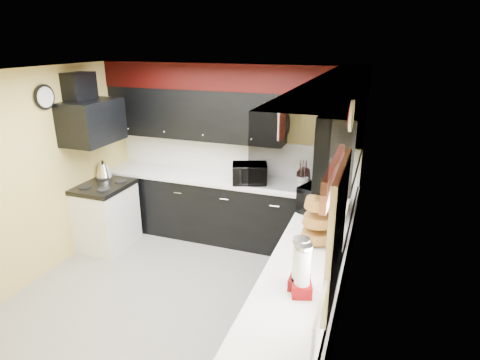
% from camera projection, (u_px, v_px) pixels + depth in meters
% --- Properties ---
extents(ground, '(3.60, 3.60, 0.00)m').
position_uv_depth(ground, '(178.00, 295.00, 4.63)').
color(ground, gray).
rests_on(ground, ground).
extents(wall_back, '(3.60, 0.06, 2.50)m').
position_uv_depth(wall_back, '(233.00, 152.00, 5.81)').
color(wall_back, '#E0C666').
rests_on(wall_back, ground).
extents(wall_right, '(0.06, 3.60, 2.50)m').
position_uv_depth(wall_right, '(348.00, 219.00, 3.64)').
color(wall_right, '#E0C666').
rests_on(wall_right, ground).
extents(wall_left, '(0.06, 3.60, 2.50)m').
position_uv_depth(wall_left, '(39.00, 176.00, 4.78)').
color(wall_left, '#E0C666').
rests_on(wall_left, ground).
extents(ceiling, '(3.60, 3.60, 0.06)m').
position_uv_depth(ceiling, '(165.00, 72.00, 3.79)').
color(ceiling, white).
rests_on(ceiling, wall_back).
extents(cab_back, '(3.60, 0.60, 0.90)m').
position_uv_depth(cab_back, '(226.00, 210.00, 5.81)').
color(cab_back, black).
rests_on(cab_back, ground).
extents(cab_right, '(0.60, 3.00, 0.90)m').
position_uv_depth(cab_right, '(304.00, 305.00, 3.73)').
color(cab_right, black).
rests_on(cab_right, ground).
extents(counter_back, '(3.62, 0.64, 0.04)m').
position_uv_depth(counter_back, '(225.00, 180.00, 5.65)').
color(counter_back, white).
rests_on(counter_back, cab_back).
extents(counter_right, '(0.64, 3.02, 0.04)m').
position_uv_depth(counter_right, '(307.00, 261.00, 3.58)').
color(counter_right, white).
rests_on(counter_right, cab_right).
extents(splash_back, '(3.60, 0.02, 0.50)m').
position_uv_depth(splash_back, '(233.00, 156.00, 5.82)').
color(splash_back, white).
rests_on(splash_back, counter_back).
extents(splash_right, '(0.02, 3.60, 0.50)m').
position_uv_depth(splash_right, '(346.00, 225.00, 3.66)').
color(splash_right, white).
rests_on(splash_right, counter_right).
extents(upper_back, '(2.60, 0.35, 0.70)m').
position_uv_depth(upper_back, '(195.00, 114.00, 5.63)').
color(upper_back, black).
rests_on(upper_back, wall_back).
extents(upper_right, '(0.35, 1.80, 0.70)m').
position_uv_depth(upper_right, '(344.00, 137.00, 4.31)').
color(upper_right, black).
rests_on(upper_right, wall_right).
extents(soffit_back, '(3.60, 0.36, 0.35)m').
position_uv_depth(soffit_back, '(227.00, 76.00, 5.29)').
color(soffit_back, black).
rests_on(soffit_back, wall_back).
extents(soffit_right, '(0.36, 3.24, 0.35)m').
position_uv_depth(soffit_right, '(335.00, 102.00, 3.18)').
color(soffit_right, black).
rests_on(soffit_right, wall_right).
extents(stove, '(0.60, 0.75, 0.86)m').
position_uv_depth(stove, '(107.00, 217.00, 5.62)').
color(stove, white).
rests_on(stove, ground).
extents(cooktop, '(0.62, 0.77, 0.06)m').
position_uv_depth(cooktop, '(103.00, 186.00, 5.47)').
color(cooktop, black).
rests_on(cooktop, stove).
extents(hood, '(0.50, 0.78, 0.55)m').
position_uv_depth(hood, '(92.00, 122.00, 5.19)').
color(hood, black).
rests_on(hood, wall_left).
extents(hood_duct, '(0.24, 0.40, 0.40)m').
position_uv_depth(hood_duct, '(80.00, 88.00, 5.09)').
color(hood_duct, black).
rests_on(hood_duct, wall_left).
extents(window, '(0.03, 0.86, 0.96)m').
position_uv_depth(window, '(337.00, 231.00, 2.74)').
color(window, white).
rests_on(window, wall_right).
extents(valance, '(0.04, 0.88, 0.20)m').
position_uv_depth(valance, '(333.00, 175.00, 2.63)').
color(valance, red).
rests_on(valance, wall_right).
extents(pan_top, '(0.03, 0.22, 0.40)m').
position_uv_depth(pan_top, '(286.00, 105.00, 5.07)').
color(pan_top, black).
rests_on(pan_top, upper_back).
extents(pan_mid, '(0.03, 0.28, 0.46)m').
position_uv_depth(pan_mid, '(283.00, 127.00, 5.04)').
color(pan_mid, black).
rests_on(pan_mid, upper_back).
extents(pan_low, '(0.03, 0.24, 0.42)m').
position_uv_depth(pan_low, '(287.00, 125.00, 5.28)').
color(pan_low, black).
rests_on(pan_low, upper_back).
extents(cut_board, '(0.03, 0.26, 0.35)m').
position_uv_depth(cut_board, '(281.00, 125.00, 4.92)').
color(cut_board, white).
rests_on(cut_board, upper_back).
extents(baskets, '(0.27, 0.27, 0.50)m').
position_uv_depth(baskets, '(318.00, 219.00, 3.79)').
color(baskets, brown).
rests_on(baskets, upper_right).
extents(clock, '(0.03, 0.30, 0.30)m').
position_uv_depth(clock, '(44.00, 97.00, 4.69)').
color(clock, black).
rests_on(clock, wall_left).
extents(deco_plate, '(0.03, 0.24, 0.24)m').
position_uv_depth(deco_plate, '(351.00, 116.00, 3.00)').
color(deco_plate, white).
rests_on(deco_plate, wall_right).
extents(toaster_oven, '(0.56, 0.52, 0.27)m').
position_uv_depth(toaster_oven, '(250.00, 173.00, 5.42)').
color(toaster_oven, black).
rests_on(toaster_oven, counter_back).
extents(microwave, '(0.56, 0.66, 0.31)m').
position_uv_depth(microwave, '(324.00, 198.00, 4.54)').
color(microwave, black).
rests_on(microwave, counter_right).
extents(utensil_crock, '(0.17, 0.17, 0.15)m').
position_uv_depth(utensil_crock, '(302.00, 183.00, 5.24)').
color(utensil_crock, white).
rests_on(utensil_crock, counter_back).
extents(knife_block, '(0.16, 0.18, 0.24)m').
position_uv_depth(knife_block, '(304.00, 178.00, 5.29)').
color(knife_block, black).
rests_on(knife_block, counter_back).
extents(kettle, '(0.28, 0.28, 0.20)m').
position_uv_depth(kettle, '(103.00, 170.00, 5.72)').
color(kettle, silver).
rests_on(kettle, cooktop).
extents(dispenser_a, '(0.16, 0.16, 0.42)m').
position_uv_depth(dispenser_a, '(300.00, 265.00, 3.09)').
color(dispenser_a, '#5C0A03').
rests_on(dispenser_a, counter_right).
extents(dispenser_b, '(0.19, 0.19, 0.41)m').
position_uv_depth(dispenser_b, '(302.00, 271.00, 3.01)').
color(dispenser_b, '#5F0909').
rests_on(dispenser_b, counter_right).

